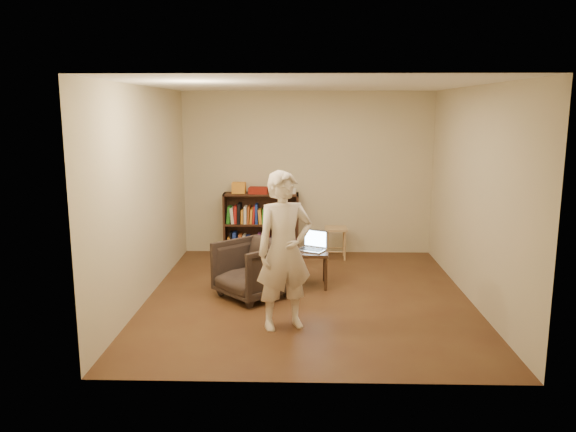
{
  "coord_description": "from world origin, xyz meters",
  "views": [
    {
      "loc": [
        -0.07,
        -6.74,
        2.33
      ],
      "look_at": [
        -0.26,
        0.35,
        0.97
      ],
      "focal_mm": 35.0,
      "sensor_mm": 36.0,
      "label": 1
    }
  ],
  "objects_px": {
    "bookshelf": "(261,227)",
    "person": "(284,251)",
    "armchair": "(252,269)",
    "laptop": "(313,246)",
    "side_table": "(310,257)",
    "stool": "(336,234)"
  },
  "relations": [
    {
      "from": "bookshelf",
      "to": "person",
      "type": "distance_m",
      "value": 3.15
    },
    {
      "from": "side_table",
      "to": "laptop",
      "type": "distance_m",
      "value": 0.16
    },
    {
      "from": "bookshelf",
      "to": "laptop",
      "type": "relative_size",
      "value": 2.8
    },
    {
      "from": "armchair",
      "to": "bookshelf",
      "type": "bearing_deg",
      "value": 137.48
    },
    {
      "from": "stool",
      "to": "laptop",
      "type": "distance_m",
      "value": 1.41
    },
    {
      "from": "armchair",
      "to": "person",
      "type": "distance_m",
      "value": 1.18
    },
    {
      "from": "bookshelf",
      "to": "stool",
      "type": "height_order",
      "value": "bookshelf"
    },
    {
      "from": "stool",
      "to": "armchair",
      "type": "bearing_deg",
      "value": -121.51
    },
    {
      "from": "person",
      "to": "stool",
      "type": "bearing_deg",
      "value": 54.29
    },
    {
      "from": "armchair",
      "to": "person",
      "type": "relative_size",
      "value": 0.46
    },
    {
      "from": "side_table",
      "to": "person",
      "type": "bearing_deg",
      "value": -101.34
    },
    {
      "from": "armchair",
      "to": "laptop",
      "type": "bearing_deg",
      "value": 80.44
    },
    {
      "from": "stool",
      "to": "side_table",
      "type": "xyz_separation_m",
      "value": [
        -0.42,
        -1.41,
        -0.0
      ]
    },
    {
      "from": "side_table",
      "to": "bookshelf",
      "type": "bearing_deg",
      "value": 115.13
    },
    {
      "from": "armchair",
      "to": "person",
      "type": "xyz_separation_m",
      "value": [
        0.43,
        -0.98,
        0.49
      ]
    },
    {
      "from": "stool",
      "to": "side_table",
      "type": "bearing_deg",
      "value": -106.69
    },
    {
      "from": "side_table",
      "to": "laptop",
      "type": "relative_size",
      "value": 1.11
    },
    {
      "from": "side_table",
      "to": "armchair",
      "type": "bearing_deg",
      "value": -147.31
    },
    {
      "from": "bookshelf",
      "to": "person",
      "type": "relative_size",
      "value": 0.71
    },
    {
      "from": "bookshelf",
      "to": "side_table",
      "type": "distance_m",
      "value": 1.81
    },
    {
      "from": "person",
      "to": "armchair",
      "type": "bearing_deg",
      "value": 92.12
    },
    {
      "from": "bookshelf",
      "to": "stool",
      "type": "xyz_separation_m",
      "value": [
        1.19,
        -0.23,
        -0.04
      ]
    }
  ]
}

